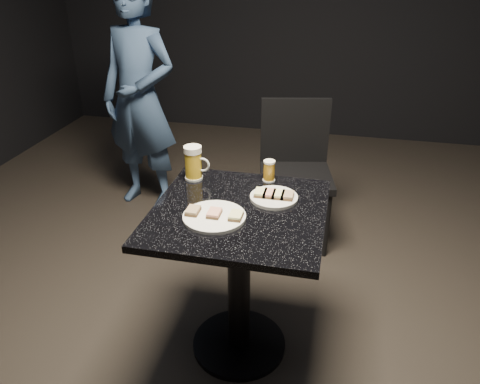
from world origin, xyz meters
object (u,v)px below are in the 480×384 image
table (239,258)px  beer_mug (194,163)px  plate_small (274,197)px  chair (295,164)px  beer_tumbler (269,171)px  patron (140,99)px  plate_large (214,217)px

table → beer_mug: 0.48m
plate_small → chair: chair is taller
table → beer_mug: (-0.26, 0.24, 0.32)m
beer_tumbler → chair: 0.82m
chair → patron: bearing=168.9°
plate_large → beer_tumbler: beer_tumbler is taller
patron → beer_mug: (0.72, -1.03, 0.05)m
beer_mug → chair: (0.38, 0.82, -0.33)m
plate_small → beer_mug: (-0.39, 0.11, 0.07)m
plate_small → beer_mug: 0.41m
beer_tumbler → beer_mug: bearing=-170.7°
patron → chair: size_ratio=1.77×
plate_large → beer_mug: size_ratio=1.58×
plate_large → beer_tumbler: bearing=68.0°
chair → beer_mug: bearing=-115.1°
beer_mug → plate_large: bearing=-60.3°
plate_large → plate_small: size_ratio=1.23×
beer_mug → chair: beer_mug is taller
table → chair: 1.06m
table → patron: bearing=127.7°
patron → table: 1.63m
table → beer_tumbler: (0.07, 0.29, 0.29)m
table → beer_mug: bearing=138.2°
beer_mug → beer_tumbler: bearing=9.3°
beer_mug → beer_tumbler: size_ratio=1.61×
patron → chair: (1.10, -0.22, -0.28)m
plate_small → table: size_ratio=0.27×
plate_small → table: (-0.12, -0.12, -0.25)m
beer_tumbler → chair: bearing=86.6°
plate_large → table: size_ratio=0.33×
plate_large → patron: (-0.90, 1.36, 0.03)m
beer_tumbler → chair: chair is taller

